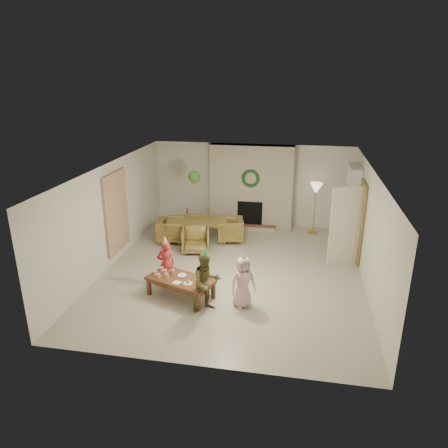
% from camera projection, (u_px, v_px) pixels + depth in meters
% --- Properties ---
extents(floor, '(7.00, 7.00, 0.00)m').
position_uv_depth(floor, '(233.00, 271.00, 10.06)').
color(floor, '#B7B29E').
rests_on(floor, ground).
extents(ceiling, '(7.00, 7.00, 0.00)m').
position_uv_depth(ceiling, '(234.00, 169.00, 9.21)').
color(ceiling, white).
rests_on(ceiling, wall_back).
extents(wall_back, '(7.00, 0.00, 7.00)m').
position_uv_depth(wall_back, '(252.00, 185.00, 12.87)').
color(wall_back, silver).
rests_on(wall_back, floor).
extents(wall_front, '(7.00, 0.00, 7.00)m').
position_uv_depth(wall_front, '(197.00, 298.00, 6.40)').
color(wall_front, silver).
rests_on(wall_front, floor).
extents(wall_left, '(0.00, 7.00, 7.00)m').
position_uv_depth(wall_left, '(111.00, 215.00, 10.15)').
color(wall_left, silver).
rests_on(wall_left, floor).
extents(wall_right, '(0.00, 7.00, 7.00)m').
position_uv_depth(wall_right, '(370.00, 231.00, 9.12)').
color(wall_right, silver).
rests_on(wall_right, floor).
extents(fireplace_mass, '(2.50, 0.40, 2.50)m').
position_uv_depth(fireplace_mass, '(251.00, 186.00, 12.68)').
color(fireplace_mass, '#5B1F18').
rests_on(fireplace_mass, floor).
extents(fireplace_hearth, '(1.60, 0.30, 0.12)m').
position_uv_depth(fireplace_hearth, '(249.00, 227.00, 12.76)').
color(fireplace_hearth, maroon).
rests_on(fireplace_hearth, floor).
extents(fireplace_firebox, '(0.75, 0.12, 0.75)m').
position_uv_depth(fireplace_firebox, '(250.00, 213.00, 12.79)').
color(fireplace_firebox, black).
rests_on(fireplace_firebox, floor).
extents(fireplace_wreath, '(0.54, 0.10, 0.54)m').
position_uv_depth(fireplace_wreath, '(250.00, 178.00, 12.37)').
color(fireplace_wreath, '#19431A').
rests_on(fireplace_wreath, fireplace_mass).
extents(floor_lamp_base, '(0.28, 0.28, 0.03)m').
position_uv_depth(floor_lamp_base, '(313.00, 232.00, 12.50)').
color(floor_lamp_base, gold).
rests_on(floor_lamp_base, floor).
extents(floor_lamp_post, '(0.03, 0.03, 1.36)m').
position_uv_depth(floor_lamp_post, '(315.00, 210.00, 12.26)').
color(floor_lamp_post, gold).
rests_on(floor_lamp_post, floor).
extents(floor_lamp_shade, '(0.36, 0.36, 0.30)m').
position_uv_depth(floor_lamp_shade, '(316.00, 188.00, 12.04)').
color(floor_lamp_shade, beige).
rests_on(floor_lamp_shade, floor_lamp_post).
extents(bookshelf_carcass, '(0.30, 1.00, 2.20)m').
position_uv_depth(bookshelf_carcass, '(351.00, 206.00, 11.32)').
color(bookshelf_carcass, white).
rests_on(bookshelf_carcass, floor).
extents(bookshelf_shelf_a, '(0.30, 0.92, 0.03)m').
position_uv_depth(bookshelf_shelf_a, '(348.00, 228.00, 11.55)').
color(bookshelf_shelf_a, white).
rests_on(bookshelf_shelf_a, bookshelf_carcass).
extents(bookshelf_shelf_b, '(0.30, 0.92, 0.03)m').
position_uv_depth(bookshelf_shelf_b, '(349.00, 215.00, 11.41)').
color(bookshelf_shelf_b, white).
rests_on(bookshelf_shelf_b, bookshelf_carcass).
extents(bookshelf_shelf_c, '(0.30, 0.92, 0.03)m').
position_uv_depth(bookshelf_shelf_c, '(351.00, 201.00, 11.28)').
color(bookshelf_shelf_c, white).
rests_on(bookshelf_shelf_c, bookshelf_carcass).
extents(bookshelf_shelf_d, '(0.30, 0.92, 0.03)m').
position_uv_depth(bookshelf_shelf_d, '(352.00, 186.00, 11.14)').
color(bookshelf_shelf_d, white).
rests_on(bookshelf_shelf_d, bookshelf_carcass).
extents(books_row_lower, '(0.20, 0.40, 0.24)m').
position_uv_depth(books_row_lower, '(348.00, 225.00, 11.36)').
color(books_row_lower, '#B74021').
rests_on(books_row_lower, bookshelf_shelf_a).
extents(books_row_mid, '(0.20, 0.44, 0.24)m').
position_uv_depth(books_row_mid, '(349.00, 209.00, 11.41)').
color(books_row_mid, navy).
rests_on(books_row_mid, bookshelf_shelf_b).
extents(books_row_upper, '(0.20, 0.36, 0.22)m').
position_uv_depth(books_row_upper, '(351.00, 197.00, 11.14)').
color(books_row_upper, '#B28326').
rests_on(books_row_upper, bookshelf_shelf_c).
extents(door_frame, '(0.05, 0.86, 2.04)m').
position_uv_depth(door_frame, '(360.00, 222.00, 10.31)').
color(door_frame, olive).
rests_on(door_frame, floor).
extents(door_leaf, '(0.77, 0.32, 2.00)m').
position_uv_depth(door_leaf, '(345.00, 228.00, 10.03)').
color(door_leaf, beige).
rests_on(door_leaf, floor).
extents(curtain_panel, '(0.06, 1.20, 2.00)m').
position_uv_depth(curtain_panel, '(116.00, 212.00, 10.32)').
color(curtain_panel, beige).
rests_on(curtain_panel, wall_left).
extents(dining_table, '(1.86, 1.27, 0.60)m').
position_uv_depth(dining_table, '(197.00, 231.00, 11.79)').
color(dining_table, olive).
rests_on(dining_table, floor).
extents(dining_chair_near, '(0.84, 0.85, 0.66)m').
position_uv_depth(dining_chair_near, '(196.00, 240.00, 11.08)').
color(dining_chair_near, olive).
rests_on(dining_chair_near, floor).
extents(dining_chair_far, '(0.84, 0.85, 0.66)m').
position_uv_depth(dining_chair_far, '(198.00, 221.00, 12.48)').
color(dining_chair_far, olive).
rests_on(dining_chair_far, floor).
extents(dining_chair_left, '(0.85, 0.84, 0.66)m').
position_uv_depth(dining_chair_left, '(170.00, 230.00, 11.76)').
color(dining_chair_left, olive).
rests_on(dining_chair_left, floor).
extents(dining_chair_right, '(0.85, 0.84, 0.66)m').
position_uv_depth(dining_chair_right, '(230.00, 230.00, 11.80)').
color(dining_chair_right, olive).
rests_on(dining_chair_right, floor).
extents(hanging_plant_cord, '(0.01, 0.01, 0.70)m').
position_uv_depth(hanging_plant_cord, '(194.00, 168.00, 10.94)').
color(hanging_plant_cord, tan).
rests_on(hanging_plant_cord, ceiling).
extents(hanging_plant_pot, '(0.16, 0.16, 0.12)m').
position_uv_depth(hanging_plant_pot, '(194.00, 181.00, 11.06)').
color(hanging_plant_pot, brown).
rests_on(hanging_plant_pot, hanging_plant_cord).
extents(hanging_plant_foliage, '(0.32, 0.32, 0.32)m').
position_uv_depth(hanging_plant_foliage, '(194.00, 177.00, 11.01)').
color(hanging_plant_foliage, '#244C19').
rests_on(hanging_plant_foliage, hanging_plant_pot).
extents(coffee_table_top, '(1.55, 1.14, 0.06)m').
position_uv_depth(coffee_table_top, '(180.00, 280.00, 8.81)').
color(coffee_table_top, brown).
rests_on(coffee_table_top, floor).
extents(coffee_table_apron, '(1.41, 1.01, 0.09)m').
position_uv_depth(coffee_table_apron, '(181.00, 283.00, 8.83)').
color(coffee_table_apron, brown).
rests_on(coffee_table_apron, floor).
extents(coffee_leg_fl, '(0.10, 0.10, 0.36)m').
position_uv_depth(coffee_leg_fl, '(149.00, 287.00, 8.96)').
color(coffee_leg_fl, brown).
rests_on(coffee_leg_fl, floor).
extents(coffee_leg_fr, '(0.10, 0.10, 0.36)m').
position_uv_depth(coffee_leg_fr, '(198.00, 303.00, 8.35)').
color(coffee_leg_fr, brown).
rests_on(coffee_leg_fr, floor).
extents(coffee_leg_bl, '(0.10, 0.10, 0.36)m').
position_uv_depth(coffee_leg_bl, '(166.00, 276.00, 9.42)').
color(coffee_leg_bl, brown).
rests_on(coffee_leg_bl, floor).
extents(coffee_leg_br, '(0.10, 0.10, 0.36)m').
position_uv_depth(coffee_leg_br, '(213.00, 291.00, 8.80)').
color(coffee_leg_br, brown).
rests_on(coffee_leg_br, floor).
extents(cup_a, '(0.10, 0.10, 0.10)m').
position_uv_depth(cup_a, '(155.00, 273.00, 8.91)').
color(cup_a, silver).
rests_on(cup_a, coffee_table_top).
extents(cup_b, '(0.10, 0.10, 0.10)m').
position_uv_depth(cup_b, '(162.00, 269.00, 9.09)').
color(cup_b, silver).
rests_on(cup_b, coffee_table_top).
extents(cup_c, '(0.10, 0.10, 0.10)m').
position_uv_depth(cup_c, '(159.00, 276.00, 8.81)').
color(cup_c, silver).
rests_on(cup_c, coffee_table_top).
extents(cup_d, '(0.10, 0.10, 0.10)m').
position_uv_depth(cup_d, '(165.00, 272.00, 8.98)').
color(cup_d, silver).
rests_on(cup_d, coffee_table_top).
extents(cup_e, '(0.10, 0.10, 0.10)m').
position_uv_depth(cup_e, '(167.00, 276.00, 8.80)').
color(cup_e, silver).
rests_on(cup_e, coffee_table_top).
extents(cup_f, '(0.10, 0.10, 0.10)m').
position_uv_depth(cup_f, '(173.00, 272.00, 8.98)').
color(cup_f, silver).
rests_on(cup_f, coffee_table_top).
extents(plate_a, '(0.25, 0.25, 0.01)m').
position_uv_depth(plate_a, '(182.00, 275.00, 8.93)').
color(plate_a, white).
rests_on(plate_a, coffee_table_top).
extents(plate_b, '(0.25, 0.25, 0.01)m').
position_uv_depth(plate_b, '(188.00, 283.00, 8.58)').
color(plate_b, white).
rests_on(plate_b, coffee_table_top).
extents(plate_c, '(0.25, 0.25, 0.01)m').
position_uv_depth(plate_c, '(202.00, 282.00, 8.65)').
color(plate_c, white).
rests_on(plate_c, coffee_table_top).
extents(food_scoop, '(0.10, 0.10, 0.08)m').
position_uv_depth(food_scoop, '(188.00, 281.00, 8.57)').
color(food_scoop, tan).
rests_on(food_scoop, plate_b).
extents(napkin_left, '(0.21, 0.21, 0.01)m').
position_uv_depth(napkin_left, '(177.00, 282.00, 8.62)').
color(napkin_left, '#FFBBCF').
rests_on(napkin_left, coffee_table_top).
extents(napkin_right, '(0.21, 0.21, 0.01)m').
position_uv_depth(napkin_right, '(200.00, 279.00, 8.77)').
color(napkin_right, '#FFBBCF').
rests_on(napkin_right, coffee_table_top).
extents(child_red, '(0.45, 0.37, 1.05)m').
position_uv_depth(child_red, '(166.00, 264.00, 9.25)').
color(child_red, '#AA2424').
rests_on(child_red, floor).
extents(party_hat_red, '(0.15, 0.15, 0.20)m').
position_uv_depth(party_hat_red, '(165.00, 240.00, 9.06)').
color(party_hat_red, '#D6CA47').
rests_on(party_hat_red, child_red).
extents(child_plaid, '(0.75, 0.72, 1.22)m').
position_uv_depth(child_plaid, '(206.00, 282.00, 8.24)').
color(child_plaid, brown).
rests_on(child_plaid, floor).
extents(party_hat_plaid, '(0.18, 0.18, 0.20)m').
position_uv_depth(party_hat_plaid, '(206.00, 252.00, 8.02)').
color(party_hat_plaid, '#49AB5B').
rests_on(party_hat_plaid, child_plaid).
extents(child_pink, '(0.63, 0.56, 1.08)m').
position_uv_depth(child_pink, '(243.00, 282.00, 8.41)').
color(child_pink, beige).
rests_on(child_pink, floor).
extents(party_hat_pink, '(0.18, 0.18, 0.19)m').
position_uv_depth(party_hat_pink, '(243.00, 255.00, 8.21)').
color(party_hat_pink, '#AAAAB0').
rests_on(party_hat_pink, child_pink).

